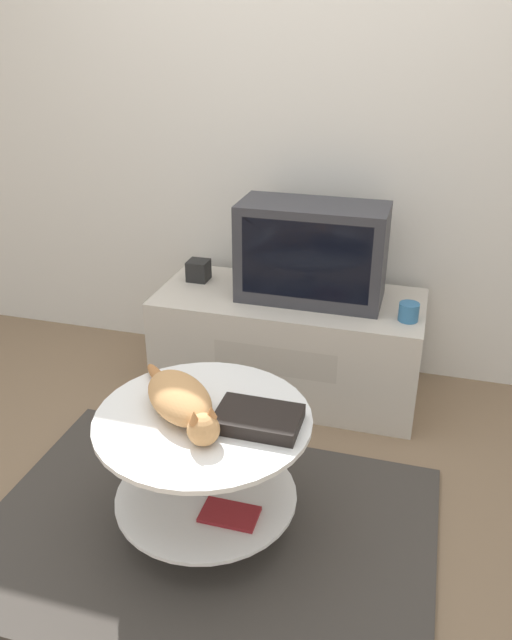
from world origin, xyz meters
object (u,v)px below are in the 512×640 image
object	(u,v)px
dvd_box	(258,419)
cat	(182,401)
tv	(312,253)
speaker	(199,270)

from	to	relation	value
dvd_box	cat	distance (m)	0.26
tv	dvd_box	xyz separation A→B (m)	(0.04, -1.05, -0.21)
speaker	dvd_box	size ratio (longest dim) A/B	0.37
speaker	cat	distance (m)	1.19
speaker	tv	bearing A→B (deg)	-6.61
tv	speaker	size ratio (longest dim) A/B	6.51
cat	speaker	bearing A→B (deg)	153.81
speaker	cat	xyz separation A→B (m)	(0.37, -1.13, 0.00)
speaker	dvd_box	distance (m)	1.28
tv	speaker	bearing A→B (deg)	173.39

